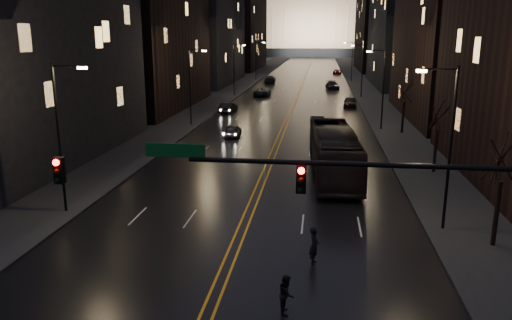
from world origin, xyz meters
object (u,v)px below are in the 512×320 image
(oncoming_car_a, at_px, (233,131))
(oncoming_car_b, at_px, (228,108))
(pedestrian_b, at_px, (286,294))
(bus, at_px, (334,153))
(pedestrian_a, at_px, (314,246))
(receding_car_a, at_px, (318,122))
(traffic_signal, at_px, (370,195))

(oncoming_car_a, distance_m, oncoming_car_b, 16.60)
(oncoming_car_b, xyz_separation_m, pedestrian_b, (11.52, -49.79, 0.06))
(oncoming_car_b, bearing_deg, oncoming_car_a, 109.78)
(bus, xyz_separation_m, pedestrian_a, (-1.22, -15.26, -0.95))
(oncoming_car_a, bearing_deg, receding_car_a, -147.76)
(traffic_signal, relative_size, bus, 1.30)
(pedestrian_b, bearing_deg, oncoming_car_a, 11.20)
(bus, xyz_separation_m, oncoming_car_b, (-13.73, 30.12, -1.13))
(bus, bearing_deg, oncoming_car_a, 122.89)
(pedestrian_a, bearing_deg, oncoming_car_b, 21.04)
(oncoming_car_a, relative_size, pedestrian_b, 2.54)
(receding_car_a, distance_m, pedestrian_a, 35.56)
(bus, distance_m, pedestrian_a, 15.33)
(oncoming_car_a, distance_m, receding_car_a, 10.91)
(oncoming_car_a, distance_m, pedestrian_b, 34.50)
(traffic_signal, height_order, bus, traffic_signal)
(oncoming_car_b, bearing_deg, pedestrian_a, 112.88)
(bus, distance_m, oncoming_car_a, 17.27)
(traffic_signal, height_order, receding_car_a, traffic_signal)
(receding_car_a, bearing_deg, pedestrian_a, -96.68)
(pedestrian_b, bearing_deg, receding_car_a, -3.40)
(oncoming_car_b, distance_m, pedestrian_b, 51.10)
(pedestrian_a, distance_m, pedestrian_b, 4.52)
(oncoming_car_a, height_order, pedestrian_b, pedestrian_b)
(bus, bearing_deg, traffic_signal, -91.45)
(traffic_signal, distance_m, oncoming_car_b, 52.58)
(receding_car_a, bearing_deg, traffic_signal, -94.02)
(traffic_signal, relative_size, oncoming_car_b, 3.96)
(pedestrian_a, bearing_deg, oncoming_car_a, 22.72)
(oncoming_car_a, relative_size, pedestrian_a, 2.19)
(receding_car_a, height_order, pedestrian_a, pedestrian_a)
(traffic_signal, xyz_separation_m, oncoming_car_a, (-10.87, 34.16, -4.43))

